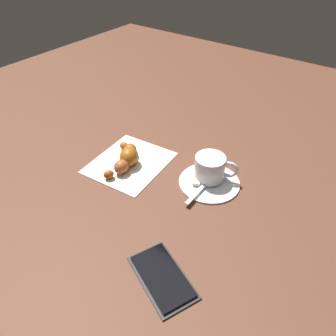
# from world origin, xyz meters

# --- Properties ---
(ground_plane) EXTENTS (1.80, 1.80, 0.00)m
(ground_plane) POSITION_xyz_m (0.00, 0.00, 0.00)
(ground_plane) COLOR #533021
(saucer) EXTENTS (0.14, 0.14, 0.01)m
(saucer) POSITION_xyz_m (0.12, 0.02, 0.00)
(saucer) COLOR silver
(saucer) RESTS_ON ground
(espresso_cup) EXTENTS (0.09, 0.07, 0.06)m
(espresso_cup) POSITION_xyz_m (0.11, 0.03, 0.04)
(espresso_cup) COLOR silver
(espresso_cup) RESTS_ON saucer
(teaspoon) EXTENTS (0.02, 0.14, 0.01)m
(teaspoon) POSITION_xyz_m (0.12, 0.02, 0.01)
(teaspoon) COLOR silver
(teaspoon) RESTS_ON saucer
(sugar_packet) EXTENTS (0.04, 0.07, 0.01)m
(sugar_packet) POSITION_xyz_m (0.09, 0.02, 0.01)
(sugar_packet) COLOR beige
(sugar_packet) RESTS_ON saucer
(napkin) EXTENTS (0.18, 0.21, 0.00)m
(napkin) POSITION_xyz_m (-0.08, -0.03, 0.00)
(napkin) COLOR silver
(napkin) RESTS_ON ground
(croissant) EXTENTS (0.10, 0.14, 0.04)m
(croissant) POSITION_xyz_m (-0.08, -0.04, 0.02)
(croissant) COLOR #8D4113
(croissant) RESTS_ON napkin
(cell_phone) EXTENTS (0.15, 0.12, 0.01)m
(cell_phone) POSITION_xyz_m (0.18, -0.24, 0.00)
(cell_phone) COLOR black
(cell_phone) RESTS_ON ground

